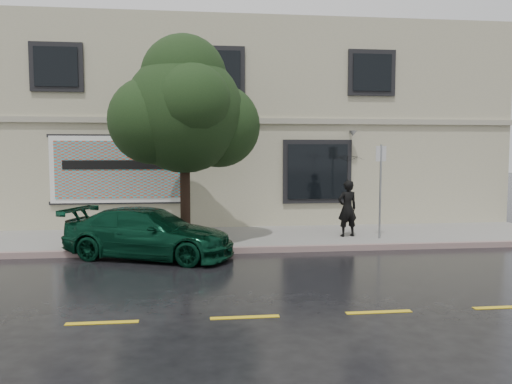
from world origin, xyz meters
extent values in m
plane|color=black|center=(0.00, 0.00, 0.00)|extent=(90.00, 90.00, 0.00)
cube|color=gray|center=(0.00, 3.25, 0.07)|extent=(20.00, 3.50, 0.15)
cube|color=gray|center=(0.00, 1.50, 0.07)|extent=(20.00, 0.18, 0.16)
cube|color=gold|center=(0.00, -3.50, 0.01)|extent=(19.00, 0.12, 0.01)
cube|color=#B9B195|center=(0.00, 9.00, 3.50)|extent=(20.00, 8.00, 7.00)
cube|color=#9E9984|center=(0.00, 4.96, 3.60)|extent=(20.00, 0.12, 0.18)
cube|color=black|center=(3.20, 4.96, 1.95)|extent=(2.30, 0.10, 2.10)
cube|color=black|center=(3.20, 4.90, 1.95)|extent=(2.00, 0.05, 1.80)
cube|color=black|center=(-5.00, 4.90, 5.20)|extent=(1.30, 0.05, 1.20)
cube|color=black|center=(0.00, 4.90, 5.20)|extent=(1.30, 0.05, 1.20)
cube|color=black|center=(5.00, 4.90, 5.20)|extent=(1.30, 0.05, 1.20)
cube|color=white|center=(-3.20, 4.93, 2.05)|extent=(4.20, 0.06, 2.10)
cube|color=#C94B2C|center=(-3.20, 4.89, 2.05)|extent=(3.90, 0.04, 1.80)
cube|color=black|center=(-3.20, 4.96, 1.00)|extent=(4.30, 0.10, 0.10)
cube|color=black|center=(-3.20, 4.96, 3.10)|extent=(4.30, 0.10, 0.10)
cube|color=black|center=(-3.20, 4.86, 2.20)|extent=(3.40, 0.02, 0.28)
imported|color=#08311F|center=(-1.93, 1.20, 0.62)|extent=(4.61, 3.26, 1.23)
imported|color=black|center=(3.58, 2.79, 0.97)|extent=(0.65, 0.49, 1.63)
imported|color=black|center=(3.58, 2.79, 2.14)|extent=(1.19, 1.19, 0.71)
cylinder|color=black|center=(-1.06, 2.20, 1.37)|extent=(0.27, 0.27, 2.45)
sphere|color=black|center=(-1.06, 2.20, 3.62)|extent=(3.14, 3.14, 3.14)
cylinder|color=gray|center=(4.40, 2.36, 1.48)|extent=(0.06, 0.06, 2.66)
cube|color=silver|center=(4.40, 2.36, 2.55)|extent=(0.32, 0.09, 0.43)
camera|label=1|loc=(-0.71, -11.17, 2.64)|focal=35.00mm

